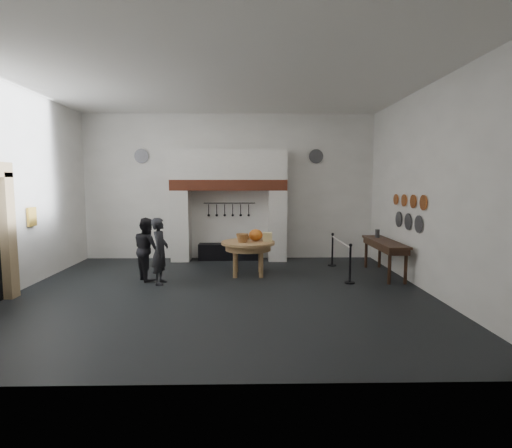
{
  "coord_description": "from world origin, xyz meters",
  "views": [
    {
      "loc": [
        0.58,
        -8.54,
        2.4
      ],
      "look_at": [
        0.78,
        1.46,
        1.35
      ],
      "focal_mm": 28.0,
      "sensor_mm": 36.0,
      "label": 1
    }
  ],
  "objects_px": {
    "iron_range": "(229,252)",
    "visitor_near": "(160,251)",
    "work_table": "(248,243)",
    "visitor_far": "(147,249)",
    "side_table": "(385,242)",
    "barrier_post_far": "(332,250)",
    "barrier_post_near": "(350,265)"
  },
  "relations": [
    {
      "from": "work_table",
      "to": "barrier_post_near",
      "type": "bearing_deg",
      "value": -21.03
    },
    {
      "from": "side_table",
      "to": "barrier_post_near",
      "type": "height_order",
      "value": "same"
    },
    {
      "from": "visitor_far",
      "to": "barrier_post_near",
      "type": "distance_m",
      "value": 4.93
    },
    {
      "from": "visitor_far",
      "to": "side_table",
      "type": "bearing_deg",
      "value": -119.42
    },
    {
      "from": "work_table",
      "to": "visitor_far",
      "type": "height_order",
      "value": "visitor_far"
    },
    {
      "from": "side_table",
      "to": "visitor_near",
      "type": "bearing_deg",
      "value": -172.11
    },
    {
      "from": "work_table",
      "to": "visitor_near",
      "type": "bearing_deg",
      "value": -157.05
    },
    {
      "from": "iron_range",
      "to": "visitor_near",
      "type": "bearing_deg",
      "value": -116.97
    },
    {
      "from": "visitor_near",
      "to": "side_table",
      "type": "distance_m",
      "value": 5.65
    },
    {
      "from": "work_table",
      "to": "barrier_post_near",
      "type": "height_order",
      "value": "barrier_post_near"
    },
    {
      "from": "iron_range",
      "to": "visitor_far",
      "type": "height_order",
      "value": "visitor_far"
    },
    {
      "from": "side_table",
      "to": "barrier_post_far",
      "type": "xyz_separation_m",
      "value": [
        -1.1,
        1.17,
        -0.42
      ]
    },
    {
      "from": "iron_range",
      "to": "visitor_near",
      "type": "xyz_separation_m",
      "value": [
        -1.5,
        -2.94,
        0.54
      ]
    },
    {
      "from": "iron_range",
      "to": "barrier_post_far",
      "type": "relative_size",
      "value": 2.11
    },
    {
      "from": "barrier_post_far",
      "to": "iron_range",
      "type": "bearing_deg",
      "value": 161.69
    },
    {
      "from": "iron_range",
      "to": "side_table",
      "type": "relative_size",
      "value": 0.86
    },
    {
      "from": "barrier_post_near",
      "to": "barrier_post_far",
      "type": "relative_size",
      "value": 1.0
    },
    {
      "from": "iron_range",
      "to": "visitor_far",
      "type": "distance_m",
      "value": 3.21
    },
    {
      "from": "barrier_post_near",
      "to": "barrier_post_far",
      "type": "distance_m",
      "value": 2.0
    },
    {
      "from": "visitor_near",
      "to": "side_table",
      "type": "xyz_separation_m",
      "value": [
        5.6,
        0.78,
        0.08
      ]
    },
    {
      "from": "visitor_near",
      "to": "barrier_post_near",
      "type": "relative_size",
      "value": 1.75
    },
    {
      "from": "visitor_far",
      "to": "side_table",
      "type": "relative_size",
      "value": 0.7
    },
    {
      "from": "iron_range",
      "to": "visitor_far",
      "type": "xyz_separation_m",
      "value": [
        -1.9,
        -2.54,
        0.52
      ]
    },
    {
      "from": "side_table",
      "to": "barrier_post_far",
      "type": "relative_size",
      "value": 2.44
    },
    {
      "from": "visitor_far",
      "to": "barrier_post_near",
      "type": "bearing_deg",
      "value": -128.27
    },
    {
      "from": "iron_range",
      "to": "visitor_far",
      "type": "bearing_deg",
      "value": -126.74
    },
    {
      "from": "iron_range",
      "to": "barrier_post_far",
      "type": "xyz_separation_m",
      "value": [
        3.0,
        -0.99,
        0.2
      ]
    },
    {
      "from": "visitor_near",
      "to": "work_table",
      "type": "bearing_deg",
      "value": -65.18
    },
    {
      "from": "barrier_post_near",
      "to": "visitor_near",
      "type": "bearing_deg",
      "value": 179.34
    },
    {
      "from": "iron_range",
      "to": "barrier_post_near",
      "type": "distance_m",
      "value": 4.24
    },
    {
      "from": "side_table",
      "to": "iron_range",
      "type": "bearing_deg",
      "value": 152.15
    },
    {
      "from": "visitor_far",
      "to": "side_table",
      "type": "height_order",
      "value": "visitor_far"
    }
  ]
}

